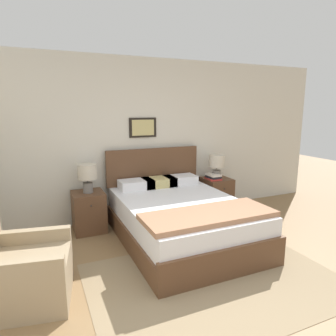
{
  "coord_description": "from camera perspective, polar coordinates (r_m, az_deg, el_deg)",
  "views": [
    {
      "loc": [
        -1.5,
        -1.79,
        1.81
      ],
      "look_at": [
        -0.02,
        1.57,
        1.07
      ],
      "focal_mm": 32.0,
      "sensor_mm": 36.0,
      "label": 1
    }
  ],
  "objects": [
    {
      "name": "ground_plane",
      "position": [
        2.96,
        14.33,
        -26.77
      ],
      "size": [
        16.0,
        16.0,
        0.0
      ],
      "primitive_type": "plane",
      "color": "olive"
    },
    {
      "name": "nightstand_near_window",
      "position": [
        4.65,
        -14.84,
        -8.03
      ],
      "size": [
        0.45,
        0.5,
        0.59
      ],
      "color": "brown",
      "rests_on": "ground_plane"
    },
    {
      "name": "bed",
      "position": [
        4.2,
        2.45,
        -9.47
      ],
      "size": [
        1.58,
        2.2,
        1.16
      ],
      "color": "brown",
      "rests_on": "ground_plane"
    },
    {
      "name": "wall_back",
      "position": [
        4.93,
        -5.91,
        5.37
      ],
      "size": [
        7.21,
        0.09,
        2.6
      ],
      "color": "beige",
      "rests_on": "ground_plane"
    },
    {
      "name": "book_novel_upper",
      "position": [
        5.24,
        8.64,
        -1.27
      ],
      "size": [
        0.19,
        0.26,
        0.03
      ],
      "rotation": [
        0.0,
        0.0,
        0.01
      ],
      "color": "silver",
      "rests_on": "book_hardcover_middle"
    },
    {
      "name": "armchair",
      "position": [
        3.29,
        -26.28,
        -17.39
      ],
      "size": [
        0.92,
        0.9,
        0.89
      ],
      "rotation": [
        0.0,
        0.0,
        -1.75
      ],
      "color": "#998466",
      "rests_on": "ground_plane"
    },
    {
      "name": "book_thick_bottom",
      "position": [
        5.25,
        8.62,
        -2.02
      ],
      "size": [
        0.23,
        0.28,
        0.03
      ],
      "rotation": [
        0.0,
        0.0,
        -0.08
      ],
      "color": "#B7332D",
      "rests_on": "nightstand_by_door"
    },
    {
      "name": "area_rug_main",
      "position": [
        3.46,
        8.92,
        -20.33
      ],
      "size": [
        2.63,
        1.83,
        0.01
      ],
      "color": "#897556",
      "rests_on": "ground_plane"
    },
    {
      "name": "nightstand_by_door",
      "position": [
        5.42,
        9.16,
        -4.99
      ],
      "size": [
        0.45,
        0.5,
        0.59
      ],
      "color": "brown",
      "rests_on": "ground_plane"
    },
    {
      "name": "table_lamp_near_window",
      "position": [
        4.49,
        -15.14,
        -1.14
      ],
      "size": [
        0.27,
        0.27,
        0.42
      ],
      "color": "slate",
      "rests_on": "nightstand_near_window"
    },
    {
      "name": "table_lamp_by_door",
      "position": [
        5.27,
        9.28,
        0.94
      ],
      "size": [
        0.27,
        0.27,
        0.42
      ],
      "color": "slate",
      "rests_on": "nightstand_by_door"
    },
    {
      "name": "book_hardcover_middle",
      "position": [
        5.24,
        8.63,
        -1.67
      ],
      "size": [
        0.2,
        0.26,
        0.04
      ],
      "rotation": [
        0.0,
        0.0,
        0.11
      ],
      "color": "#232328",
      "rests_on": "book_thick_bottom"
    }
  ]
}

